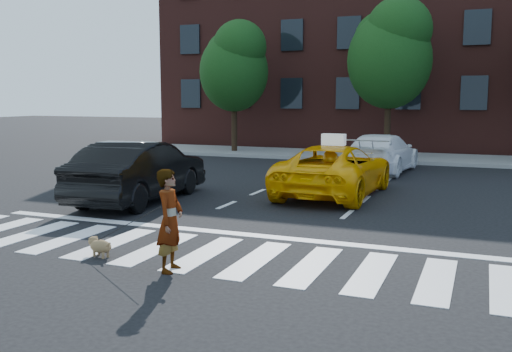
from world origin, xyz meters
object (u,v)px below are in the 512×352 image
at_px(taxi, 335,170).
at_px(white_suv, 382,153).
at_px(tree_left, 235,63).
at_px(dog, 99,245).
at_px(tree_mid, 390,50).
at_px(black_sedan, 140,171).
at_px(woman, 170,221).

height_order(taxi, white_suv, taxi).
distance_m(tree_left, dog, 19.08).
distance_m(tree_mid, black_sedan, 14.30).
bearing_deg(woman, tree_mid, -9.07).
relative_size(taxi, white_suv, 1.05).
bearing_deg(tree_mid, black_sedan, -109.32).
bearing_deg(white_suv, taxi, 90.26).
bearing_deg(tree_left, woman, -69.07).
xyz_separation_m(taxi, woman, (-0.67, -8.10, 0.11)).
height_order(tree_left, white_suv, tree_left).
height_order(tree_left, black_sedan, tree_left).
distance_m(taxi, white_suv, 5.61).
bearing_deg(tree_mid, taxi, -89.47).
bearing_deg(tree_left, taxi, -52.78).
height_order(tree_mid, woman, tree_mid).
bearing_deg(black_sedan, woman, 123.41).
xyz_separation_m(taxi, black_sedan, (-4.63, -2.95, 0.09)).
height_order(tree_mid, white_suv, tree_mid).
height_order(black_sedan, dog, black_sedan).
bearing_deg(tree_mid, woman, -91.84).
bearing_deg(taxi, white_suv, -91.93).
bearing_deg(taxi, black_sedan, 34.54).
bearing_deg(woman, tree_left, 13.69).
distance_m(black_sedan, dog, 5.45).
relative_size(tree_left, tree_mid, 0.92).
bearing_deg(white_suv, black_sedan, 63.81).
distance_m(black_sedan, woman, 6.50).
bearing_deg(dog, white_suv, 94.93).
bearing_deg(tree_left, dog, -73.41).
distance_m(tree_mid, dog, 18.55).
xyz_separation_m(tree_left, white_suv, (7.98, -4.40, -3.72)).
bearing_deg(dog, tree_mid, 99.17).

